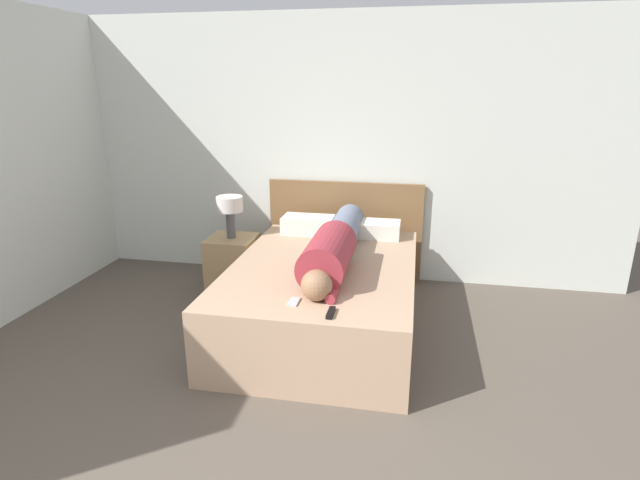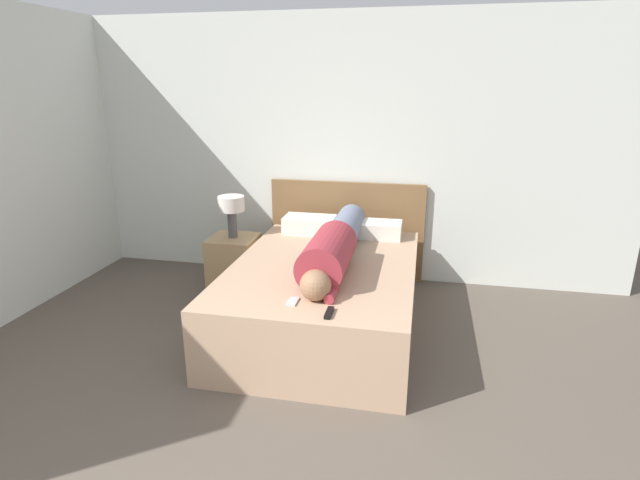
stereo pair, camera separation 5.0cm
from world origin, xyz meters
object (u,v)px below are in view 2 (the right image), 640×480
Objects in this scene: pillow_near_headboard at (310,225)px; cell_phone at (293,301)px; tv_remote at (329,313)px; nightstand at (235,264)px; bed at (324,296)px; table_lamp at (231,207)px; pillow_second at (376,229)px; person_lying at (335,246)px.

pillow_near_headboard reaches higher than cell_phone.
tv_remote is at bearing -25.47° from cell_phone.
cell_phone reaches higher than nightstand.
table_lamp is at bearing 149.44° from bed.
nightstand is at bearing 149.44° from bed.
pillow_second is at bearing 67.63° from bed.
bed is 4.49× the size of pillow_second.
pillow_second is (0.64, -0.00, -0.01)m from pillow_near_headboard.
bed is 1.17m from nightstand.
table_lamp reaches higher than person_lying.
table_lamp is 1.38m from pillow_second.
table_lamp is 1.94m from tv_remote.
pillow_near_headboard is 1.60m from cell_phone.
pillow_near_headboard is at bearing 180.00° from pillow_second.
bed is 3.85× the size of nightstand.
nightstand is at bearing -170.38° from pillow_second.
pillow_second is 1.63m from cell_phone.
bed is 13.89× the size of tv_remote.
person_lying is at bearing -64.01° from pillow_near_headboard.
pillow_near_headboard is 3.75× the size of cell_phone.
cell_phone is at bearing -81.14° from pillow_near_headboard.
person_lying is 0.81m from cell_phone.
pillow_near_headboard is at bearing 115.99° from person_lying.
bed is 4.27× the size of pillow_near_headboard.
cell_phone is (-0.27, 0.13, -0.01)m from tv_remote.
nightstand is at bearing -161.97° from pillow_near_headboard.
nightstand is 4.16× the size of cell_phone.
nightstand is 1.68m from cell_phone.
bed is 16.02× the size of cell_phone.
bed is 1.29m from table_lamp.
pillow_second is 1.72m from tv_remote.
nightstand is 1.31m from person_lying.
person_lying reaches higher than tv_remote.
pillow_near_headboard reaches higher than tv_remote.
tv_remote reaches higher than cell_phone.
cell_phone is (0.25, -1.58, -0.07)m from pillow_near_headboard.
tv_remote is (0.13, -0.92, -0.14)m from person_lying.
bed is 0.96m from tv_remote.
table_lamp is at bearing 124.95° from cell_phone.
nightstand is 0.57m from table_lamp.
table_lamp is at bearing 152.43° from person_lying.
table_lamp reaches higher than bed.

